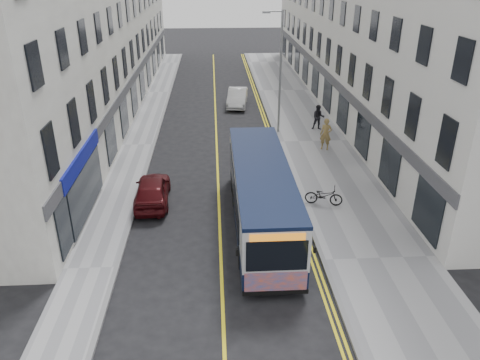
{
  "coord_description": "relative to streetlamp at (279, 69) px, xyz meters",
  "views": [
    {
      "loc": [
        -0.15,
        -16.22,
        10.7
      ],
      "look_at": [
        0.99,
        3.14,
        1.6
      ],
      "focal_mm": 35.0,
      "sensor_mm": 36.0,
      "label": 1
    }
  ],
  "objects": [
    {
      "name": "ground",
      "position": [
        -4.17,
        -14.0,
        -4.38
      ],
      "size": [
        140.0,
        140.0,
        0.0
      ],
      "primitive_type": "plane",
      "color": "black",
      "rests_on": "ground"
    },
    {
      "name": "pavement_east",
      "position": [
        2.08,
        -2.0,
        -4.32
      ],
      "size": [
        4.5,
        64.0,
        0.12
      ],
      "primitive_type": "cube",
      "color": "#969698",
      "rests_on": "ground"
    },
    {
      "name": "pavement_west",
      "position": [
        -9.17,
        -2.0,
        -4.32
      ],
      "size": [
        2.0,
        64.0,
        0.12
      ],
      "primitive_type": "cube",
      "color": "#969698",
      "rests_on": "ground"
    },
    {
      "name": "kerb_east",
      "position": [
        -0.17,
        -2.0,
        -4.32
      ],
      "size": [
        0.18,
        64.0,
        0.13
      ],
      "primitive_type": "cube",
      "color": "slate",
      "rests_on": "ground"
    },
    {
      "name": "kerb_west",
      "position": [
        -8.17,
        -2.0,
        -4.32
      ],
      "size": [
        0.18,
        64.0,
        0.13
      ],
      "primitive_type": "cube",
      "color": "slate",
      "rests_on": "ground"
    },
    {
      "name": "road_centre_line",
      "position": [
        -4.17,
        -2.0,
        -4.38
      ],
      "size": [
        0.12,
        64.0,
        0.01
      ],
      "primitive_type": "cube",
      "color": "yellow",
      "rests_on": "ground"
    },
    {
      "name": "road_dbl_yellow_inner",
      "position": [
        -0.62,
        -2.0,
        -4.38
      ],
      "size": [
        0.1,
        64.0,
        0.01
      ],
      "primitive_type": "cube",
      "color": "yellow",
      "rests_on": "ground"
    },
    {
      "name": "road_dbl_yellow_outer",
      "position": [
        -0.42,
        -2.0,
        -4.38
      ],
      "size": [
        0.1,
        64.0,
        0.01
      ],
      "primitive_type": "cube",
      "color": "yellow",
      "rests_on": "ground"
    },
    {
      "name": "terrace_east",
      "position": [
        7.33,
        7.0,
        2.12
      ],
      "size": [
        6.0,
        46.0,
        13.0
      ],
      "primitive_type": "cube",
      "color": "silver",
      "rests_on": "ground"
    },
    {
      "name": "terrace_west",
      "position": [
        -13.17,
        7.0,
        2.12
      ],
      "size": [
        6.0,
        46.0,
        13.0
      ],
      "primitive_type": "cube",
      "color": "white",
      "rests_on": "ground"
    },
    {
      "name": "streetlamp",
      "position": [
        0.0,
        0.0,
        0.0
      ],
      "size": [
        1.32,
        0.18,
        8.0
      ],
      "color": "gray",
      "rests_on": "ground"
    },
    {
      "name": "city_bus",
      "position": [
        -2.35,
        -12.37,
        -2.78
      ],
      "size": [
        2.36,
        10.1,
        2.93
      ],
      "color": "black",
      "rests_on": "ground"
    },
    {
      "name": "bicycle",
      "position": [
        0.83,
        -10.68,
        -3.8
      ],
      "size": [
        1.88,
        1.06,
        0.93
      ],
      "primitive_type": "imported",
      "rotation": [
        0.0,
        0.0,
        1.31
      ],
      "color": "black",
      "rests_on": "pavement_east"
    },
    {
      "name": "pedestrian_near",
      "position": [
        2.52,
        -3.49,
        -3.29
      ],
      "size": [
        0.84,
        0.71,
        1.94
      ],
      "primitive_type": "imported",
      "rotation": [
        0.0,
        0.0,
        -0.41
      ],
      "color": "olive",
      "rests_on": "pavement_east"
    },
    {
      "name": "pedestrian_far",
      "position": [
        2.86,
        0.25,
        -3.4
      ],
      "size": [
        0.93,
        0.78,
        1.72
      ],
      "primitive_type": "imported",
      "rotation": [
        0.0,
        0.0,
        -0.16
      ],
      "color": "black",
      "rests_on": "pavement_east"
    },
    {
      "name": "car_white",
      "position": [
        -2.36,
        6.81,
        -3.69
      ],
      "size": [
        1.95,
        4.34,
        1.38
      ],
      "primitive_type": "imported",
      "rotation": [
        0.0,
        0.0,
        -0.12
      ],
      "color": "silver",
      "rests_on": "ground"
    },
    {
      "name": "car_maroon",
      "position": [
        -7.37,
        -9.79,
        -3.7
      ],
      "size": [
        1.74,
        4.06,
        1.37
      ],
      "primitive_type": "imported",
      "rotation": [
        0.0,
        0.0,
        3.17
      ],
      "color": "#450B0F",
      "rests_on": "ground"
    }
  ]
}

